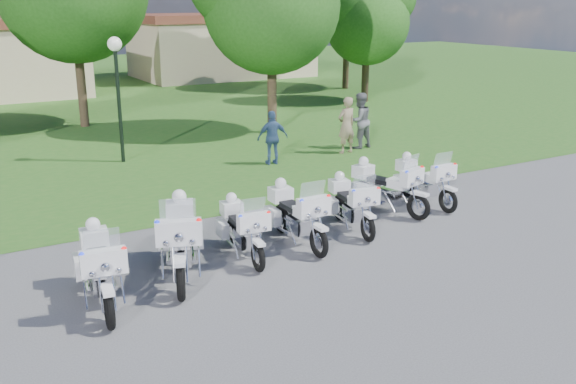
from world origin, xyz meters
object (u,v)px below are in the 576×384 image
motorcycle_0 (100,267)px  bystander_b (359,121)px  motorcycle_3 (296,214)px  motorcycle_5 (386,186)px  lamp_post (116,68)px  motorcycle_6 (423,180)px  motorcycle_1 (180,238)px  bystander_c (273,138)px  motorcycle_2 (242,228)px  bystander_a (346,126)px  motorcycle_4 (351,203)px

motorcycle_0 → bystander_b: bystander_b is taller
motorcycle_3 → motorcycle_5: bearing=-164.3°
motorcycle_3 → lamp_post: lamp_post is taller
motorcycle_3 → bystander_b: bystander_b is taller
motorcycle_6 → motorcycle_1: bearing=9.2°
motorcycle_1 → bystander_c: (5.56, 6.61, 0.11)m
motorcycle_2 → bystander_a: (7.02, 6.43, 0.36)m
lamp_post → bystander_a: lamp_post is taller
motorcycle_5 → bystander_b: bystander_b is taller
motorcycle_0 → lamp_post: lamp_post is taller
motorcycle_5 → motorcycle_6: 1.24m
motorcycle_2 → motorcycle_4: size_ratio=0.99×
motorcycle_2 → motorcycle_6: 5.61m
bystander_c → motorcycle_3: bearing=74.9°
motorcycle_0 → bystander_a: bystander_a is taller
motorcycle_0 → bystander_b: 13.26m
motorcycle_0 → motorcycle_3: bearing=-161.8°
motorcycle_5 → bystander_b: size_ratio=1.15×
motorcycle_4 → bystander_b: 8.31m
motorcycle_4 → bystander_c: size_ratio=1.25×
motorcycle_2 → motorcycle_3: bearing=-169.6°
motorcycle_3 → lamp_post: size_ratio=0.58×
lamp_post → motorcycle_6: bearing=-56.3°
motorcycle_0 → bystander_c: size_ratio=1.40×
motorcycle_0 → lamp_post: bearing=-100.2°
lamp_post → bystander_a: size_ratio=2.06×
bystander_c → bystander_b: bearing=-162.8°
motorcycle_4 → motorcycle_6: (2.70, 0.64, 0.02)m
bystander_a → bystander_c: (-2.88, -0.10, -0.11)m
motorcycle_0 → motorcycle_5: size_ratio=1.06×
motorcycle_3 → motorcycle_0: bearing=12.3°
motorcycle_3 → bystander_b: size_ratio=1.18×
motorcycle_4 → motorcycle_5: motorcycle_5 is taller
lamp_post → bystander_c: size_ratio=2.32×
motorcycle_1 → motorcycle_5: 5.83m
motorcycle_6 → motorcycle_0: bearing=10.3°
bystander_b → lamp_post: bearing=-21.5°
bystander_a → lamp_post: bearing=-25.3°
motorcycle_3 → motorcycle_4: (1.53, 0.15, -0.04)m
motorcycle_5 → bystander_c: size_ratio=1.32×
motorcycle_0 → motorcycle_1: size_ratio=0.95×
motorcycle_1 → motorcycle_2: (1.42, 0.27, -0.14)m
bystander_a → bystander_b: (0.84, 0.42, 0.01)m
motorcycle_4 → bystander_b: bystander_b is taller
motorcycle_6 → lamp_post: bearing=-56.5°
motorcycle_4 → motorcycle_6: motorcycle_6 is taller
motorcycle_2 → bystander_a: 9.53m
lamp_post → bystander_c: 5.28m
motorcycle_2 → bystander_b: 10.44m
lamp_post → motorcycle_5: bearing=-62.9°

